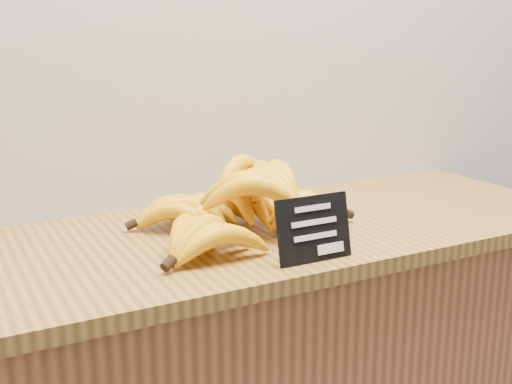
% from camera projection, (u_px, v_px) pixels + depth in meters
% --- Properties ---
extents(counter_top, '(1.51, 0.54, 0.03)m').
position_uv_depth(counter_top, '(245.00, 237.00, 1.30)').
color(counter_top, olive).
rests_on(counter_top, counter).
extents(chalkboard_sign, '(0.14, 0.03, 0.11)m').
position_uv_depth(chalkboard_sign, '(314.00, 229.00, 1.11)').
color(chalkboard_sign, black).
rests_on(chalkboard_sign, counter_top).
extents(banana_pile, '(0.45, 0.38, 0.13)m').
position_uv_depth(banana_pile, '(243.00, 206.00, 1.28)').
color(banana_pile, '#EDAF09').
rests_on(banana_pile, counter_top).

